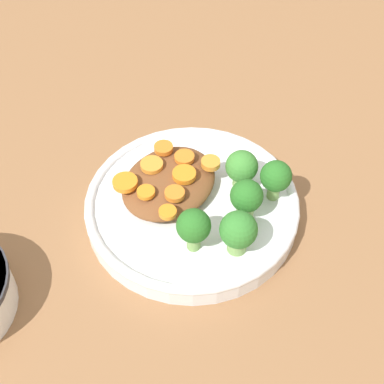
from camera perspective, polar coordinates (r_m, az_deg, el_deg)
name	(u,v)px	position (r m, az deg, el deg)	size (l,w,h in m)	color
ground_plane	(192,213)	(0.60, 0.00, -2.31)	(4.00, 4.00, 0.00)	#8C603D
plate	(192,205)	(0.59, 0.00, -1.42)	(0.23, 0.23, 0.03)	white
stew_mound	(167,184)	(0.58, -2.63, 0.87)	(0.12, 0.09, 0.02)	brown
broccoli_floret_0	(242,168)	(0.58, 5.32, 2.60)	(0.04, 0.04, 0.05)	#759E51
broccoli_floret_1	(194,227)	(0.52, 0.17, -3.77)	(0.03, 0.03, 0.05)	#759E51
broccoli_floret_2	(238,231)	(0.52, 4.96, -4.20)	(0.04, 0.04, 0.05)	#759E51
broccoli_floret_3	(246,198)	(0.55, 5.83, -0.65)	(0.03, 0.03, 0.05)	#7FA85B
broccoli_floret_4	(276,177)	(0.57, 8.93, 1.55)	(0.03, 0.03, 0.05)	#759E51
carrot_slice_0	(164,148)	(0.60, -3.06, 4.71)	(0.02, 0.02, 0.01)	orange
carrot_slice_1	(150,166)	(0.58, -4.48, 2.73)	(0.02, 0.02, 0.01)	orange
carrot_slice_2	(125,182)	(0.57, -7.15, 1.02)	(0.03, 0.03, 0.01)	orange
carrot_slice_3	(175,194)	(0.55, -1.86, -0.16)	(0.02, 0.02, 0.01)	orange
carrot_slice_4	(214,165)	(0.58, 2.38, 2.94)	(0.02, 0.02, 0.01)	orange
carrot_slice_5	(184,157)	(0.59, -0.82, 3.73)	(0.02, 0.02, 0.00)	orange
carrot_slice_6	(164,210)	(0.54, -2.98, -1.96)	(0.02, 0.02, 0.01)	orange
carrot_slice_7	(184,175)	(0.57, -0.84, 1.88)	(0.03, 0.03, 0.01)	orange
carrot_slice_8	(146,192)	(0.56, -4.94, -0.02)	(0.02, 0.02, 0.00)	orange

